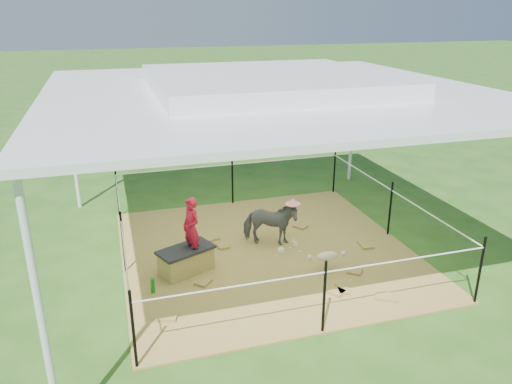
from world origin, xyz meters
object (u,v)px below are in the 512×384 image
object	(u,v)px
picnic_table_near	(233,117)
green_bottle	(153,285)
picnic_table_far	(337,111)
pony	(270,224)
foal	(327,254)
woman	(191,222)
distant_person	(269,116)
trash_barrel	(322,127)
straw_bale	(186,261)

from	to	relation	value
picnic_table_near	green_bottle	bearing A→B (deg)	-96.08
picnic_table_far	picnic_table_near	bearing A→B (deg)	-152.49
pony	picnic_table_near	world-z (taller)	pony
picnic_table_near	foal	bearing A→B (deg)	-81.31
green_bottle	woman	bearing A→B (deg)	34.70
pony	picnic_table_near	bearing A→B (deg)	12.03
green_bottle	picnic_table_near	world-z (taller)	picnic_table_near
picnic_table_near	distant_person	size ratio (longest dim) A/B	1.80
green_bottle	pony	distance (m)	2.27
picnic_table_near	distant_person	world-z (taller)	distant_person
foal	picnic_table_near	bearing A→B (deg)	83.51
pony	foal	world-z (taller)	pony
green_bottle	pony	world-z (taller)	pony
trash_barrel	picnic_table_near	bearing A→B (deg)	134.25
picnic_table_near	picnic_table_far	world-z (taller)	picnic_table_far
woman	green_bottle	bearing A→B (deg)	-78.93
distant_person	green_bottle	bearing A→B (deg)	38.12
woman	distant_person	distance (m)	9.22
picnic_table_far	distant_person	size ratio (longest dim) A/B	1.85
trash_barrel	pony	bearing A→B (deg)	-120.55
woman	picnic_table_far	distance (m)	11.21
woman	green_bottle	xyz separation A→B (m)	(-0.65, -0.45, -0.70)
green_bottle	picnic_table_far	world-z (taller)	picnic_table_far
picnic_table_far	distant_person	distance (m)	2.78
green_bottle	distant_person	world-z (taller)	distant_person
straw_bale	foal	size ratio (longest dim) A/B	0.84
foal	distant_person	size ratio (longest dim) A/B	0.87
trash_barrel	picnic_table_near	xyz separation A→B (m)	(-2.19, 2.24, -0.02)
straw_bale	pony	distance (m)	1.59
woman	green_bottle	size ratio (longest dim) A/B	4.32
straw_bale	foal	bearing A→B (deg)	-15.12
pony	green_bottle	bearing A→B (deg)	137.33
straw_bale	foal	world-z (taller)	foal
pony	foal	distance (m)	1.21
woman	trash_barrel	size ratio (longest dim) A/B	1.13
trash_barrel	picnic_table_far	xyz separation A→B (m)	(1.51, 2.16, -0.00)
straw_bale	pony	xyz separation A→B (m)	(1.49, 0.50, 0.21)
pony	trash_barrel	bearing A→B (deg)	-8.23
woman	picnic_table_far	world-z (taller)	woman
green_bottle	picnic_table_far	distance (m)	11.95
trash_barrel	green_bottle	bearing A→B (deg)	-128.40
pony	foal	bearing A→B (deg)	-129.58
pony	distant_person	distance (m)	8.23
picnic_table_near	picnic_table_far	size ratio (longest dim) A/B	0.97
straw_bale	trash_barrel	distance (m)	8.62
green_bottle	trash_barrel	size ratio (longest dim) A/B	0.26
green_bottle	trash_barrel	distance (m)	9.32
woman	trash_barrel	distance (m)	8.57
woman	foal	xyz separation A→B (m)	(1.95, -0.55, -0.55)
straw_bale	woman	xyz separation A→B (m)	(0.10, 0.00, 0.64)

